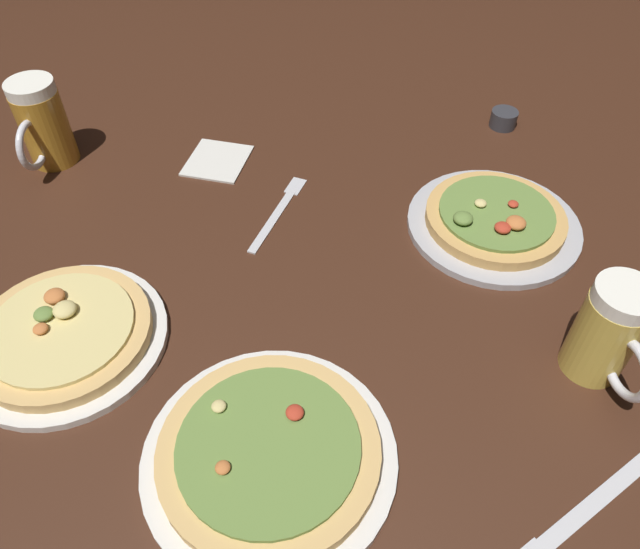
% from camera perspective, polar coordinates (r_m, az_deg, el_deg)
% --- Properties ---
extents(ground_plane, '(2.40, 2.40, 0.03)m').
position_cam_1_polar(ground_plane, '(0.90, 0.00, -1.53)').
color(ground_plane, '#3D2114').
extents(pizza_plate_near, '(0.30, 0.30, 0.05)m').
position_cam_1_polar(pizza_plate_near, '(0.72, -4.84, -16.55)').
color(pizza_plate_near, silver).
rests_on(pizza_plate_near, ground_plane).
extents(pizza_plate_far, '(0.28, 0.28, 0.05)m').
position_cam_1_polar(pizza_plate_far, '(1.00, 16.21, 4.94)').
color(pizza_plate_far, '#B2B2B7').
rests_on(pizza_plate_far, ground_plane).
extents(pizza_plate_side, '(0.27, 0.27, 0.05)m').
position_cam_1_polar(pizza_plate_side, '(0.88, -23.14, -5.29)').
color(pizza_plate_side, silver).
rests_on(pizza_plate_side, ground_plane).
extents(beer_mug_dark, '(0.08, 0.14, 0.15)m').
position_cam_1_polar(beer_mug_dark, '(1.18, -24.83, 12.79)').
color(beer_mug_dark, '#B27A23').
rests_on(beer_mug_dark, ground_plane).
extents(beer_mug_amber, '(0.08, 0.13, 0.15)m').
position_cam_1_polar(beer_mug_amber, '(0.82, 25.71, -5.07)').
color(beer_mug_amber, gold).
rests_on(beer_mug_amber, ground_plane).
extents(ramekin_sauce, '(0.05, 0.05, 0.03)m').
position_cam_1_polar(ramekin_sauce, '(1.25, 17.02, 13.95)').
color(ramekin_sauce, '#333338').
rests_on(ramekin_sauce, ground_plane).
extents(napkin_folded, '(0.13, 0.14, 0.01)m').
position_cam_1_polar(napkin_folded, '(1.13, -9.72, 10.68)').
color(napkin_folded, silver).
rests_on(napkin_folded, ground_plane).
extents(fork_left, '(0.11, 0.19, 0.01)m').
position_cam_1_polar(fork_left, '(1.00, -3.94, 6.07)').
color(fork_left, silver).
rests_on(fork_left, ground_plane).
extents(knife_right, '(0.22, 0.13, 0.01)m').
position_cam_1_polar(knife_right, '(0.75, 23.35, -20.29)').
color(knife_right, silver).
rests_on(knife_right, ground_plane).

